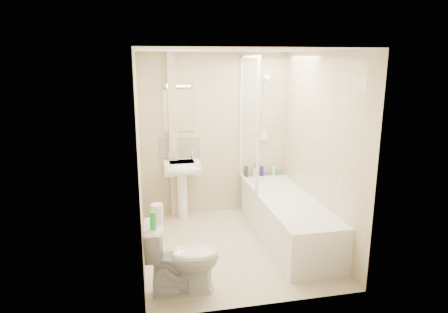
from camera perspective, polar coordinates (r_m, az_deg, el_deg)
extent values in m
plane|color=beige|center=(5.16, 1.29, -12.72)|extent=(2.50, 2.50, 0.00)
cube|color=beige|center=(5.95, -1.36, 3.10)|extent=(2.20, 0.02, 2.40)
cube|color=beige|center=(4.63, -12.01, -0.32)|extent=(0.02, 2.50, 2.40)
cube|color=beige|center=(5.11, 13.49, 0.92)|extent=(0.02, 2.50, 2.40)
cube|color=white|center=(4.62, 1.46, 14.97)|extent=(2.20, 2.50, 0.02)
cube|color=beige|center=(6.07, 5.66, 5.42)|extent=(0.70, 0.01, 1.75)
cube|color=beige|center=(5.14, 13.05, 3.59)|extent=(0.01, 2.10, 1.75)
cube|color=beige|center=(5.81, -7.28, 2.73)|extent=(0.12, 0.12, 2.40)
cube|color=beige|center=(5.90, -6.30, 1.25)|extent=(0.60, 0.02, 0.30)
cube|color=white|center=(5.80, -6.45, 6.55)|extent=(0.46, 0.01, 0.60)
cube|color=silver|center=(5.75, -6.52, 10.18)|extent=(0.42, 0.07, 0.07)
cube|color=white|center=(5.34, 9.03, -8.73)|extent=(0.70, 2.10, 0.55)
cube|color=white|center=(5.26, 9.12, -6.52)|extent=(0.56, 1.96, 0.05)
cube|color=white|center=(5.56, 3.55, 4.93)|extent=(0.01, 0.90, 1.80)
cube|color=white|center=(5.97, 2.46, 5.57)|extent=(0.04, 0.04, 1.80)
cube|color=white|center=(5.13, 4.87, 4.16)|extent=(0.04, 0.04, 1.80)
cube|color=white|center=(5.49, 3.69, 14.04)|extent=(0.04, 0.90, 0.04)
cube|color=white|center=(5.76, 3.42, -3.75)|extent=(0.04, 0.90, 0.03)
cylinder|color=white|center=(6.04, 5.75, 6.56)|extent=(0.02, 0.02, 0.90)
cylinder|color=white|center=(6.11, 5.65, 2.37)|extent=(0.05, 0.05, 0.02)
cylinder|color=white|center=(6.00, 5.86, 10.83)|extent=(0.05, 0.05, 0.02)
cylinder|color=white|center=(5.93, 6.05, 11.08)|extent=(0.08, 0.11, 0.11)
cube|color=white|center=(6.09, 5.68, 3.01)|extent=(0.10, 0.05, 0.14)
cylinder|color=white|center=(6.00, 5.65, 7.00)|extent=(0.01, 0.13, 0.84)
cylinder|color=white|center=(5.94, -5.98, -5.55)|extent=(0.15, 0.15, 0.69)
cube|color=white|center=(5.77, -6.06, -1.49)|extent=(0.51, 0.39, 0.16)
ellipsoid|color=white|center=(5.61, -5.88, -1.94)|extent=(0.51, 0.22, 0.16)
cube|color=silver|center=(5.76, -6.07, -0.92)|extent=(0.36, 0.26, 0.04)
cylinder|color=white|center=(5.84, -7.84, -0.08)|extent=(0.03, 0.03, 0.10)
cylinder|color=white|center=(5.87, -4.57, 0.08)|extent=(0.03, 0.03, 0.10)
sphere|color=white|center=(5.82, -7.85, 0.44)|extent=(0.04, 0.04, 0.04)
sphere|color=white|center=(5.85, -4.58, 0.60)|extent=(0.04, 0.04, 0.04)
cylinder|color=black|center=(6.09, 3.20, -2.15)|extent=(0.06, 0.06, 0.16)
cylinder|color=silver|center=(6.13, 4.44, -2.21)|extent=(0.06, 0.06, 0.13)
cylinder|color=black|center=(6.13, 4.59, -1.89)|extent=(0.06, 0.06, 0.20)
cylinder|color=navy|center=(6.16, 5.42, -2.10)|extent=(0.05, 0.05, 0.14)
cylinder|color=silver|center=(6.22, 7.08, -2.04)|extent=(0.06, 0.06, 0.13)
cylinder|color=green|center=(6.23, 7.26, -2.24)|extent=(0.07, 0.07, 0.09)
imported|color=white|center=(4.14, -5.98, -14.11)|extent=(0.52, 0.79, 0.75)
cylinder|color=white|center=(4.01, -9.38, -8.61)|extent=(0.10, 0.10, 0.09)
cylinder|color=white|center=(3.99, -9.56, -7.35)|extent=(0.12, 0.12, 0.09)
cylinder|color=green|center=(3.84, -10.10, -8.99)|extent=(0.06, 0.06, 0.17)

